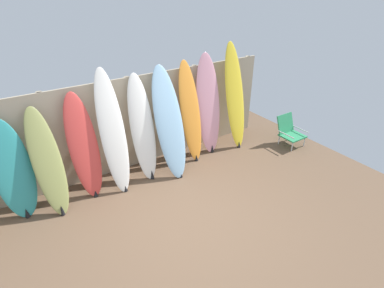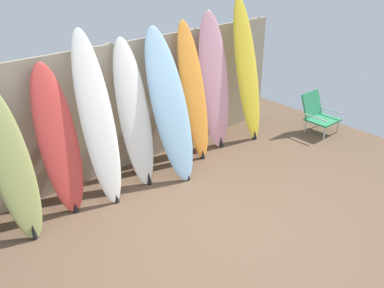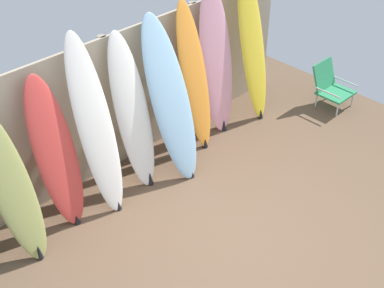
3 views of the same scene
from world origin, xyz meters
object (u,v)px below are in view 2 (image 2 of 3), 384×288
surfboard_white_3 (97,120)px  surfboard_yellow_8 (247,71)px  surfboard_white_4 (134,114)px  surfboard_orange_6 (193,93)px  surfboard_olive_1 (11,165)px  surfboard_skyblue_5 (170,105)px  surfboard_red_2 (58,141)px  surfboard_pink_7 (214,83)px  beach_chair (318,113)px

surfboard_white_3 → surfboard_yellow_8: surfboard_yellow_8 is taller
surfboard_white_4 → surfboard_orange_6: 1.06m
surfboard_olive_1 → surfboard_yellow_8: 3.82m
surfboard_white_4 → surfboard_skyblue_5: surfboard_skyblue_5 is taller
surfboard_skyblue_5 → surfboard_white_4: bearing=161.9°
surfboard_red_2 → surfboard_white_3: surfboard_white_3 is taller
surfboard_red_2 → surfboard_pink_7: (2.59, 0.06, 0.14)m
surfboard_pink_7 → beach_chair: bearing=-25.8°
surfboard_white_4 → surfboard_yellow_8: bearing=-0.4°
surfboard_skyblue_5 → beach_chair: size_ratio=3.06×
surfboard_white_3 → surfboard_red_2: bearing=170.7°
surfboard_pink_7 → beach_chair: 1.99m
surfboard_white_3 → beach_chair: (3.78, -0.67, -0.71)m
surfboard_white_4 → surfboard_pink_7: surfboard_pink_7 is taller
surfboard_orange_6 → surfboard_pink_7: (0.48, 0.06, 0.03)m
beach_chair → surfboard_red_2: bearing=176.7°
surfboard_red_2 → surfboard_orange_6: bearing=0.1°
surfboard_red_2 → surfboard_skyblue_5: surfboard_skyblue_5 is taller
surfboard_red_2 → surfboard_skyblue_5: (1.53, -0.17, 0.11)m
surfboard_yellow_8 → surfboard_white_3: bearing=-179.0°
surfboard_olive_1 → beach_chair: size_ratio=2.56×
surfboard_olive_1 → surfboard_red_2: size_ratio=0.93×
surfboard_olive_1 → surfboard_pink_7: bearing=2.5°
surfboard_white_4 → surfboard_skyblue_5: size_ratio=0.96×
surfboard_red_2 → surfboard_skyblue_5: 1.54m
surfboard_olive_1 → surfboard_white_4: bearing=2.1°
surfboard_white_4 → surfboard_yellow_8: (2.16, -0.01, 0.16)m
surfboard_white_4 → surfboard_white_3: bearing=-173.8°
surfboard_skyblue_5 → surfboard_olive_1: bearing=177.4°
surfboard_olive_1 → surfboard_skyblue_5: bearing=-2.6°
surfboard_red_2 → beach_chair: surfboard_red_2 is taller
surfboard_olive_1 → surfboard_white_3: size_ratio=0.80×
surfboard_olive_1 → surfboard_orange_6: 2.71m
surfboard_orange_6 → surfboard_white_4: bearing=-178.9°
surfboard_white_4 → beach_chair: (3.21, -0.73, -0.62)m
surfboard_white_3 → surfboard_orange_6: bearing=2.9°
surfboard_white_4 → beach_chair: bearing=-12.8°
surfboard_white_3 → surfboard_white_4: 0.58m
surfboard_yellow_8 → surfboard_skyblue_5: bearing=-175.3°
surfboard_olive_1 → surfboard_yellow_8: surfboard_yellow_8 is taller
surfboard_olive_1 → surfboard_yellow_8: bearing=0.7°
surfboard_white_3 → surfboard_white_4: surfboard_white_3 is taller
surfboard_orange_6 → surfboard_skyblue_5: bearing=-163.4°
surfboard_red_2 → surfboard_orange_6: (2.11, 0.00, 0.10)m
surfboard_orange_6 → surfboard_yellow_8: surfboard_yellow_8 is taller
surfboard_red_2 → surfboard_pink_7: bearing=1.4°
surfboard_white_3 → surfboard_yellow_8: 2.73m
surfboard_olive_1 → surfboard_orange_6: surfboard_orange_6 is taller
surfboard_white_4 → surfboard_olive_1: bearing=-177.9°
surfboard_skyblue_5 → surfboard_yellow_8: 1.70m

